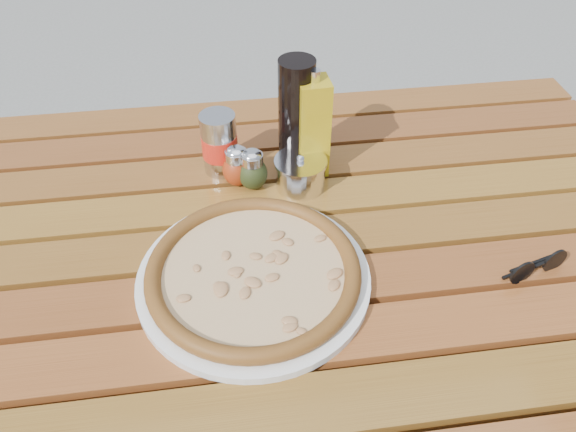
{
  "coord_description": "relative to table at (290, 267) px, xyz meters",
  "views": [
    {
      "loc": [
        -0.09,
        -0.66,
        1.41
      ],
      "look_at": [
        0.0,
        0.02,
        0.78
      ],
      "focal_mm": 35.0,
      "sensor_mm": 36.0,
      "label": 1
    }
  ],
  "objects": [
    {
      "name": "pizza",
      "position": [
        -0.07,
        -0.09,
        0.1
      ],
      "size": [
        0.33,
        0.33,
        0.03
      ],
      "rotation": [
        0.0,
        0.0,
        -0.01
      ],
      "color": "beige",
      "rests_on": "plate"
    },
    {
      "name": "soda_can",
      "position": [
        -0.1,
        0.2,
        0.13
      ],
      "size": [
        0.08,
        0.08,
        0.12
      ],
      "rotation": [
        0.0,
        0.0,
        0.14
      ],
      "color": "silver",
      "rests_on": "table"
    },
    {
      "name": "sunglasses",
      "position": [
        0.37,
        -0.13,
        0.09
      ],
      "size": [
        0.11,
        0.05,
        0.04
      ],
      "rotation": [
        0.0,
        0.0,
        0.27
      ],
      "color": "black",
      "rests_on": "table"
    },
    {
      "name": "oregano_shaker",
      "position": [
        -0.05,
        0.14,
        0.11
      ],
      "size": [
        0.06,
        0.06,
        0.08
      ],
      "rotation": [
        0.0,
        0.0,
        -0.1
      ],
      "color": "#313C18",
      "rests_on": "table"
    },
    {
      "name": "dark_bottle",
      "position": [
        0.04,
        0.2,
        0.19
      ],
      "size": [
        0.07,
        0.07,
        0.22
      ],
      "primitive_type": "cylinder",
      "rotation": [
        0.0,
        0.0,
        -0.05
      ],
      "color": "black",
      "rests_on": "table"
    },
    {
      "name": "table",
      "position": [
        0.0,
        0.0,
        0.0
      ],
      "size": [
        1.4,
        0.9,
        0.75
      ],
      "color": "#361A0C",
      "rests_on": "ground"
    },
    {
      "name": "olive_oil_cruet",
      "position": [
        0.07,
        0.18,
        0.17
      ],
      "size": [
        0.06,
        0.06,
        0.21
      ],
      "rotation": [
        0.0,
        0.0,
        0.06
      ],
      "color": "#B29512",
      "rests_on": "table"
    },
    {
      "name": "parmesan_tin",
      "position": [
        0.04,
        0.13,
        0.11
      ],
      "size": [
        0.12,
        0.12,
        0.07
      ],
      "rotation": [
        0.0,
        0.0,
        -0.32
      ],
      "color": "silver",
      "rests_on": "table"
    },
    {
      "name": "pepper_shaker",
      "position": [
        -0.08,
        0.16,
        0.11
      ],
      "size": [
        0.07,
        0.07,
        0.08
      ],
      "rotation": [
        0.0,
        0.0,
        -0.41
      ],
      "color": "#A93713",
      "rests_on": "table"
    },
    {
      "name": "plate",
      "position": [
        -0.07,
        -0.09,
        0.08
      ],
      "size": [
        0.39,
        0.39,
        0.01
      ],
      "primitive_type": "cylinder",
      "rotation": [
        0.0,
        0.0,
        0.1
      ],
      "color": "white",
      "rests_on": "table"
    }
  ]
}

